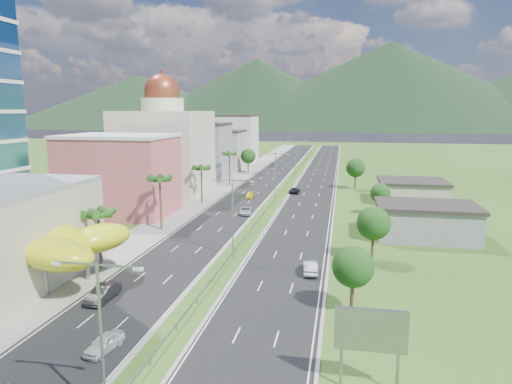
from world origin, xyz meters
The scene contains 36 objects.
ground centered at (0.00, 0.00, 0.00)m, with size 500.00×500.00×0.00m, color #2D5119.
road_left centered at (-7.50, 90.00, 0.02)m, with size 11.00×260.00×0.04m, color black.
road_right centered at (7.50, 90.00, 0.02)m, with size 11.00×260.00×0.04m, color black.
sidewalk_left centered at (-17.00, 90.00, 0.06)m, with size 7.00×260.00×0.12m, color gray.
median_guardrail centered at (0.00, 71.99, 0.62)m, with size 0.10×216.06×0.76m.
streetlight_median_a centered at (0.00, -25.00, 6.75)m, with size 6.04×0.25×11.00m.
streetlight_median_b centered at (0.00, 10.00, 6.75)m, with size 6.04×0.25×11.00m.
streetlight_median_c centered at (0.00, 50.00, 6.75)m, with size 6.04×0.25×11.00m.
streetlight_median_d centered at (0.00, 95.00, 6.75)m, with size 6.04×0.25×11.00m.
streetlight_median_e centered at (0.00, 140.00, 6.75)m, with size 6.04×0.25×11.00m.
lime_canopy centered at (-20.00, -4.00, 4.99)m, with size 18.00×15.00×7.40m.
pink_shophouse centered at (-28.00, 32.00, 7.50)m, with size 20.00×15.00×15.00m, color #C1544F.
domed_building centered at (-28.00, 55.00, 11.35)m, with size 20.00×20.00×28.70m.
midrise_grey centered at (-27.00, 80.00, 8.00)m, with size 16.00×15.00×16.00m, color gray.
midrise_beige centered at (-27.00, 102.00, 6.50)m, with size 16.00×15.00×13.00m, color #A7A18A.
midrise_white centered at (-27.00, 125.00, 9.00)m, with size 16.00×15.00×18.00m, color silver.
billboard centered at (17.00, -18.00, 4.42)m, with size 5.20×0.35×6.20m.
shed_near centered at (28.00, 25.00, 2.50)m, with size 15.00×10.00×5.00m, color gray.
shed_far centered at (30.00, 55.00, 2.20)m, with size 14.00×12.00×4.40m, color #A7A18A.
palm_tree_b centered at (-15.50, 2.00, 7.06)m, with size 3.60×3.60×8.10m.
palm_tree_c centered at (-15.50, 22.00, 8.50)m, with size 3.60×3.60×9.60m.
palm_tree_d centered at (-15.50, 45.00, 7.54)m, with size 3.60×3.60×8.60m.
palm_tree_e centered at (-15.50, 70.00, 8.31)m, with size 3.60×3.60×9.40m.
leafy_tree_lfar centered at (-15.50, 95.00, 5.58)m, with size 4.90×4.90×8.05m.
leafy_tree_ra centered at (16.00, -5.00, 4.78)m, with size 4.20×4.20×6.90m.
leafy_tree_rb centered at (19.00, 12.00, 5.18)m, with size 4.55×4.55×7.47m.
leafy_tree_rc centered at (22.00, 40.00, 4.37)m, with size 3.85×3.85×6.33m.
leafy_tree_rd centered at (18.00, 70.00, 5.58)m, with size 4.90×4.90×8.05m.
mountain_ridge centered at (60.00, 450.00, 0.00)m, with size 860.00×140.00×90.00m, color black, non-canonical shape.
car_white_near_left centered at (-4.70, -16.77, 0.74)m, with size 1.64×4.09×1.39m, color silver.
car_dark_left centered at (-10.12, -7.15, 0.86)m, with size 1.73×4.95×1.63m, color black.
car_silver_mid_left centered at (-3.82, 36.15, 0.75)m, with size 2.35×5.09×1.41m, color #A5A7AC.
car_yellow_far_left centered at (-6.36, 53.23, 0.65)m, with size 1.72×4.23×1.23m, color yellow.
car_silver_right centered at (11.09, 5.43, 0.84)m, with size 1.69×4.84×1.60m, color #939499.
car_dark_far_right centered at (3.20, 61.29, 0.73)m, with size 2.29×4.97×1.38m, color black.
motorcycle centered at (-10.44, -8.41, 0.58)m, with size 0.51×1.70×1.09m, color black.
Camera 1 is at (14.60, -49.41, 20.11)m, focal length 32.00 mm.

